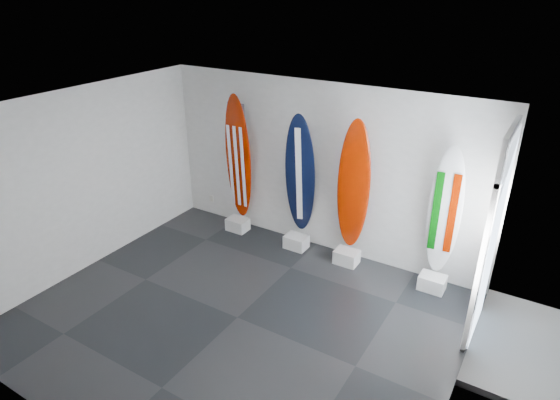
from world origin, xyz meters
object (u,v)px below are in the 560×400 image
Objects in this scene: surfboard_usa at (238,158)px; surfboard_navy at (300,176)px; surfboard_swiss at (354,187)px; surfboard_italy at (445,212)px.

surfboard_navy is (1.31, 0.00, -0.07)m from surfboard_usa.
surfboard_italy is at bearing -19.52° from surfboard_swiss.
surfboard_navy is 1.08× the size of surfboard_italy.
surfboard_usa reaches higher than surfboard_navy.
surfboard_usa is at bearing 163.97° from surfboard_navy.
surfboard_swiss is at bearing -16.03° from surfboard_navy.
surfboard_usa is 1.13× the size of surfboard_italy.
surfboard_swiss is (1.00, 0.00, 0.02)m from surfboard_navy.
surfboard_navy reaches higher than surfboard_italy.
surfboard_navy is 1.00m from surfboard_swiss.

